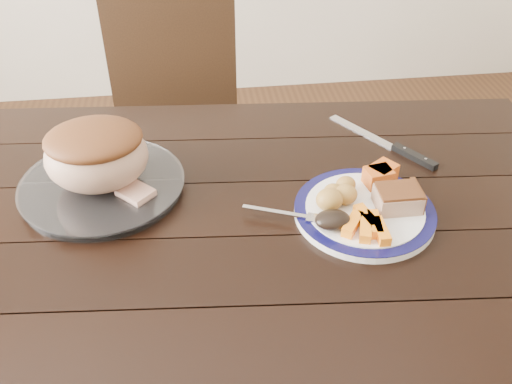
{
  "coord_description": "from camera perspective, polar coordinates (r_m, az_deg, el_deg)",
  "views": [
    {
      "loc": [
        -0.03,
        -0.93,
        1.5
      ],
      "look_at": [
        0.08,
        -0.02,
        0.8
      ],
      "focal_mm": 40.0,
      "sensor_mm": 36.0,
      "label": 1
    }
  ],
  "objects": [
    {
      "name": "dining_table",
      "position": [
        1.26,
        -3.75,
        -4.92
      ],
      "size": [
        1.67,
        1.03,
        0.75
      ],
      "rotation": [
        0.0,
        0.0,
        -0.08
      ],
      "color": "black",
      "rests_on": "ground"
    },
    {
      "name": "chair_far",
      "position": [
        1.93,
        -7.94,
        6.66
      ],
      "size": [
        0.43,
        0.44,
        0.93
      ],
      "rotation": [
        0.0,
        0.0,
        3.12
      ],
      "color": "black",
      "rests_on": "ground"
    },
    {
      "name": "dinner_plate",
      "position": [
        1.19,
        10.77,
        -2.0
      ],
      "size": [
        0.29,
        0.29,
        0.02
      ],
      "primitive_type": "cylinder",
      "color": "white",
      "rests_on": "dining_table"
    },
    {
      "name": "plate_rim",
      "position": [
        1.19,
        10.81,
        -1.68
      ],
      "size": [
        0.29,
        0.29,
        0.02
      ],
      "primitive_type": "torus",
      "color": "#0C0B39",
      "rests_on": "dinner_plate"
    },
    {
      "name": "serving_platter",
      "position": [
        1.28,
        -15.07,
        0.52
      ],
      "size": [
        0.35,
        0.35,
        0.02
      ],
      "primitive_type": "cylinder",
      "color": "white",
      "rests_on": "dining_table"
    },
    {
      "name": "pork_slice",
      "position": [
        1.19,
        13.97,
        -0.71
      ],
      "size": [
        0.09,
        0.07,
        0.04
      ],
      "primitive_type": "cube",
      "rotation": [
        0.0,
        0.0,
        -0.01
      ],
      "color": "tan",
      "rests_on": "dinner_plate"
    },
    {
      "name": "roasted_potatoes",
      "position": [
        1.17,
        8.13,
        -0.23
      ],
      "size": [
        0.1,
        0.1,
        0.05
      ],
      "color": "gold",
      "rests_on": "dinner_plate"
    },
    {
      "name": "carrot_batons",
      "position": [
        1.13,
        11.12,
        -3.26
      ],
      "size": [
        0.09,
        0.11,
        0.02
      ],
      "color": "orange",
      "rests_on": "dinner_plate"
    },
    {
      "name": "pumpkin_wedges",
      "position": [
        1.25,
        12.34,
        1.69
      ],
      "size": [
        0.08,
        0.07,
        0.04
      ],
      "color": "orange",
      "rests_on": "dinner_plate"
    },
    {
      "name": "dark_mushroom",
      "position": [
        1.12,
        7.67,
        -2.77
      ],
      "size": [
        0.07,
        0.05,
        0.03
      ],
      "primitive_type": "ellipsoid",
      "color": "black",
      "rests_on": "dinner_plate"
    },
    {
      "name": "fork",
      "position": [
        1.15,
        3.63,
        -2.32
      ],
      "size": [
        0.17,
        0.08,
        0.0
      ],
      "rotation": [
        0.0,
        0.0,
        -0.38
      ],
      "color": "silver",
      "rests_on": "dinner_plate"
    },
    {
      "name": "roast_joint",
      "position": [
        1.24,
        -15.64,
        3.42
      ],
      "size": [
        0.21,
        0.19,
        0.14
      ],
      "primitive_type": "ellipsoid",
      "color": "tan",
      "rests_on": "serving_platter"
    },
    {
      "name": "cut_slice",
      "position": [
        1.22,
        -11.94,
        -0.11
      ],
      "size": [
        0.09,
        0.09,
        0.02
      ],
      "primitive_type": "cube",
      "rotation": [
        0.0,
        0.0,
        -0.79
      ],
      "color": "tan",
      "rests_on": "serving_platter"
    },
    {
      "name": "carving_knife",
      "position": [
        1.41,
        14.27,
        4.11
      ],
      "size": [
        0.2,
        0.28,
        0.01
      ],
      "rotation": [
        0.0,
        0.0,
        -0.98
      ],
      "color": "silver",
      "rests_on": "dining_table"
    }
  ]
}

